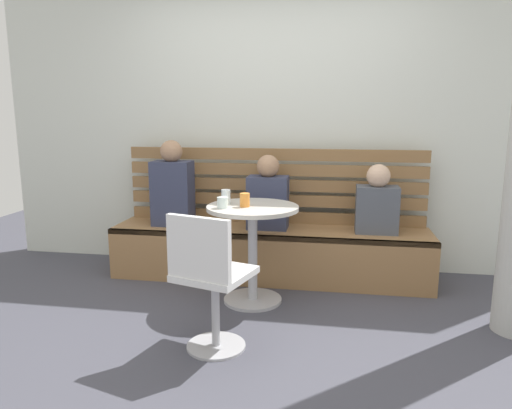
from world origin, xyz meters
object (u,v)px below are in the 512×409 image
(person_adult, at_px, (172,187))
(person_child_left, at_px, (268,196))
(white_chair, at_px, (209,278))
(booth_bench, at_px, (269,253))
(cup_water_clear, at_px, (226,197))
(cafe_table, at_px, (253,235))
(cup_tumbler_orange, at_px, (245,200))
(person_child_middle, at_px, (377,203))
(cup_glass_short, at_px, (223,203))

(person_adult, distance_m, person_child_left, 0.84)
(white_chair, xyz_separation_m, person_adult, (-0.69, 1.35, 0.31))
(booth_bench, relative_size, cup_water_clear, 24.55)
(cafe_table, height_order, cup_tumbler_orange, cup_tumbler_orange)
(cup_water_clear, relative_size, cup_tumbler_orange, 1.10)
(person_child_middle, distance_m, cup_water_clear, 1.26)
(cup_water_clear, bearing_deg, person_adult, 139.79)
(cup_water_clear, bearing_deg, person_child_left, 64.80)
(booth_bench, bearing_deg, cup_glass_short, -110.32)
(person_adult, bearing_deg, person_child_left, 0.82)
(white_chair, relative_size, person_child_left, 1.35)
(person_child_left, height_order, cup_water_clear, person_child_left)
(cafe_table, bearing_deg, person_child_middle, 30.95)
(white_chair, xyz_separation_m, cup_water_clear, (-0.10, 0.85, 0.33))
(cafe_table, xyz_separation_m, white_chair, (-0.11, -0.81, -0.05))
(person_child_left, relative_size, person_child_middle, 1.11)
(person_adult, bearing_deg, cup_glass_short, -47.33)
(person_adult, distance_m, cup_water_clear, 0.78)
(person_child_middle, relative_size, cup_water_clear, 5.14)
(person_child_middle, xyz_separation_m, cup_tumbler_orange, (-0.98, -0.61, 0.10))
(person_adult, bearing_deg, cup_water_clear, -40.21)
(person_adult, xyz_separation_m, cup_tumbler_orange, (0.76, -0.59, 0.02))
(person_adult, height_order, person_child_middle, person_adult)
(cafe_table, relative_size, cup_tumbler_orange, 7.40)
(booth_bench, bearing_deg, white_chair, -96.82)
(cup_water_clear, bearing_deg, person_child_middle, 24.54)
(cafe_table, distance_m, cup_water_clear, 0.35)
(person_child_left, relative_size, cup_tumbler_orange, 6.28)
(white_chair, distance_m, person_adult, 1.55)
(white_chair, bearing_deg, person_child_middle, 52.61)
(booth_bench, relative_size, white_chair, 3.18)
(person_child_left, distance_m, cup_water_clear, 0.58)
(cup_tumbler_orange, bearing_deg, booth_bench, 80.49)
(person_child_left, bearing_deg, cup_tumbler_orange, -97.93)
(person_adult, height_order, cup_water_clear, person_adult)
(person_adult, relative_size, person_child_left, 1.18)
(person_child_left, bearing_deg, cup_water_clear, -115.20)
(cup_glass_short, xyz_separation_m, cup_water_clear, (-0.01, 0.16, 0.02))
(cup_water_clear, bearing_deg, cafe_table, -10.38)
(white_chair, bearing_deg, person_adult, 117.08)
(booth_bench, height_order, cafe_table, cafe_table)
(person_child_middle, xyz_separation_m, cup_water_clear, (-1.14, -0.52, 0.11))
(person_child_middle, bearing_deg, white_chair, -127.39)
(person_child_left, distance_m, cup_tumbler_orange, 0.61)
(cafe_table, distance_m, person_adult, 1.00)
(person_adult, relative_size, cup_tumbler_orange, 7.42)
(cup_tumbler_orange, bearing_deg, person_adult, 142.18)
(booth_bench, relative_size, person_child_middle, 4.78)
(person_adult, bearing_deg, cafe_table, -33.95)
(person_adult, bearing_deg, person_child_middle, 0.61)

